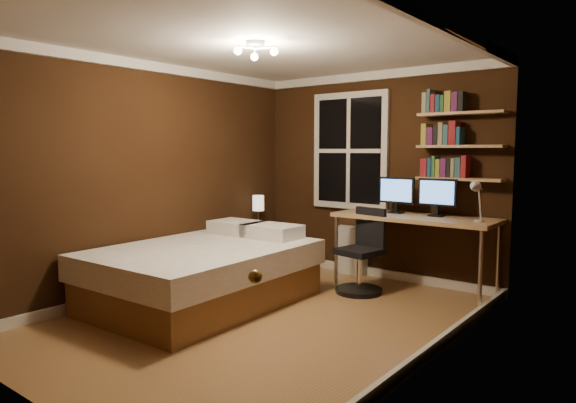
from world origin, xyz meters
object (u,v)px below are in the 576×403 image
Objects in this scene: nightstand at (259,248)px; office_chair at (362,261)px; monitor_right at (437,198)px; desk_lamp at (477,201)px; monitor_left at (396,195)px; bedside_lamp at (258,212)px; desk at (414,221)px; radiator at (351,250)px; bed at (205,273)px.

office_chair is (1.65, -0.16, 0.08)m from nightstand.
nightstand is at bearing -171.56° from monitor_right.
desk_lamp is at bearing 11.52° from nightstand.
monitor_left is at bearing 19.77° from nightstand.
monitor_left is (1.81, 0.34, 0.78)m from nightstand.
desk_lamp is at bearing 2.39° from bedside_lamp.
monitor_right is at bearing 21.96° from desk.
monitor_right is (0.22, 0.09, 0.27)m from desk.
radiator is 1.08m from desk.
radiator is 1.42× the size of monitor_right.
bedside_lamp is at bearing -156.37° from radiator.
nightstand is 0.30× the size of desk.
bed is at bearing -132.57° from monitor_right.
bedside_lamp is at bearing -177.61° from desk_lamp.
desk is (2.07, 0.25, 0.03)m from bedside_lamp.
bed is at bearing -59.25° from nightstand.
radiator is 1.02m from monitor_left.
radiator is at bearing 23.63° from bedside_lamp.
bedside_lamp is at bearing 0.00° from nightstand.
bedside_lamp is 2.33m from monitor_right.
desk is at bearing 6.91° from bedside_lamp.
desk_lamp is (2.79, 0.12, 0.79)m from nightstand.
desk_lamp is at bearing -12.76° from monitor_left.
desk_lamp is 1.37m from office_chair.
bedside_lamp is (-0.60, 1.50, 0.44)m from bed.
desk_lamp reaches higher than office_chair.
monitor_right is (0.48, 0.00, 0.00)m from monitor_left.
radiator is 1.39m from monitor_right.
radiator is 0.65× the size of office_chair.
desk_lamp reaches higher than bedside_lamp.
radiator is 1.87m from desk_lamp.
bedside_lamp reaches higher than office_chair.
desk_lamp is at bearing -10.53° from desk.
radiator is at bearing 165.60° from desk.
monitor_right is at bearing 156.08° from desk_lamp.
desk is 4.16× the size of monitor_left.
bed is at bearing -68.38° from bedside_lamp.
radiator is 1.42× the size of monitor_left.
desk_lamp is (0.50, -0.22, 0.01)m from monitor_right.
office_chair is (-0.64, -0.49, -0.70)m from monitor_right.
desk_lamp reaches higher than monitor_left.
monitor_right is 1.07m from office_chair.
monitor_right is 0.97× the size of desk_lamp.
radiator reaches higher than nightstand.
monitor_left is at bearing 161.32° from desk.
office_chair is at bearing -51.00° from radiator.
bed is 2.61m from monitor_right.
radiator is at bearing 172.49° from monitor_right.
nightstand is 1.21× the size of desk_lamp.
monitor_right is (2.29, 0.34, 0.29)m from bedside_lamp.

